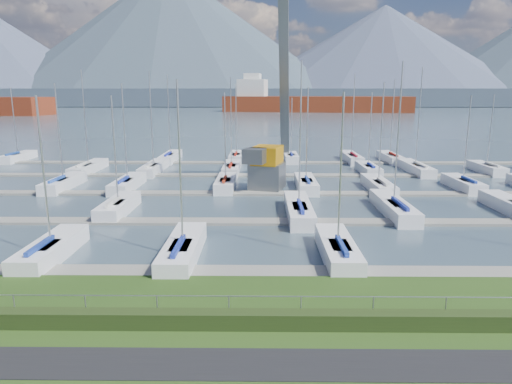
{
  "coord_description": "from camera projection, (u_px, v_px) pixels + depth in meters",
  "views": [
    {
      "loc": [
        0.33,
        -17.51,
        9.46
      ],
      "look_at": [
        0.0,
        12.0,
        3.0
      ],
      "focal_mm": 32.0,
      "sensor_mm": 36.0,
      "label": 1
    }
  ],
  "objects": [
    {
      "name": "hedge",
      "position": [
        253.0,
        320.0,
        18.67
      ],
      "size": [
        80.0,
        0.7,
        0.7
      ],
      "primitive_type": "cube",
      "color": "#243413",
      "rests_on": "grass"
    },
    {
      "name": "fence",
      "position": [
        253.0,
        296.0,
        18.88
      ],
      "size": [
        80.0,
        0.04,
        0.04
      ],
      "primitive_type": "cylinder",
      "rotation": [
        0.0,
        1.57,
        0.0
      ],
      "color": "gray",
      "rests_on": "grass"
    },
    {
      "name": "foothill",
      "position": [
        261.0,
        97.0,
        340.2
      ],
      "size": [
        900.0,
        80.0,
        12.0
      ],
      "primitive_type": "cube",
      "color": "#3C4958",
      "rests_on": "water"
    },
    {
      "name": "cargo_ship_mid",
      "position": [
        308.0,
        104.0,
        232.82
      ],
      "size": [
        95.8,
        32.41,
        21.5
      ],
      "rotation": [
        0.0,
        0.0,
        -0.16
      ],
      "color": "maroon",
      "rests_on": "water"
    },
    {
      "name": "sailboat_fleet",
      "position": [
        275.0,
        134.0,
        46.33
      ],
      "size": [
        74.21,
        49.36,
        12.97
      ],
      "color": "navy",
      "rests_on": "water"
    },
    {
      "name": "docks",
      "position": [
        258.0,
        194.0,
        44.58
      ],
      "size": [
        90.0,
        41.6,
        0.25
      ],
      "color": "slate",
      "rests_on": "water"
    },
    {
      "name": "mountains",
      "position": [
        269.0,
        50.0,
        404.32
      ],
      "size": [
        1190.0,
        360.0,
        115.0
      ],
      "color": "#435562",
      "rests_on": "water"
    },
    {
      "name": "water",
      "position": [
        261.0,
        109.0,
        273.19
      ],
      "size": [
        800.0,
        540.0,
        0.2
      ],
      "primitive_type": "cube",
      "color": "#3F515D"
    },
    {
      "name": "path",
      "position": [
        251.0,
        364.0,
        16.2
      ],
      "size": [
        160.0,
        2.0,
        0.04
      ],
      "primitive_type": "cube",
      "color": "black",
      "rests_on": "grass"
    },
    {
      "name": "crane",
      "position": [
        272.0,
        134.0,
        46.5
      ],
      "size": [
        5.31,
        13.46,
        22.35
      ],
      "rotation": [
        0.0,
        0.0,
        -0.27
      ],
      "color": "slate",
      "rests_on": "water"
    }
  ]
}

